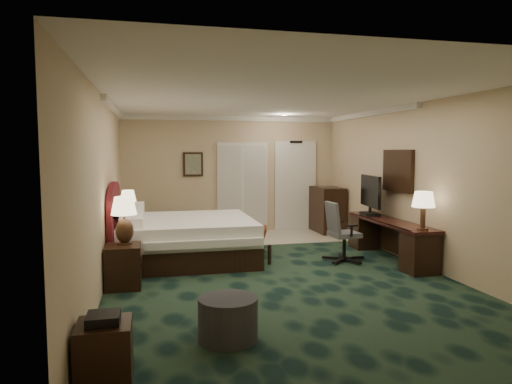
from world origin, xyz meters
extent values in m
cube|color=black|center=(0.00, 0.00, 0.00)|extent=(5.00, 7.50, 0.00)
cube|color=white|center=(0.00, 0.00, 2.70)|extent=(5.00, 7.50, 0.00)
cube|color=tan|center=(0.00, 3.75, 1.35)|extent=(5.00, 0.00, 2.70)
cube|color=tan|center=(0.00, -3.75, 1.35)|extent=(5.00, 0.00, 2.70)
cube|color=tan|center=(-2.50, 0.00, 1.35)|extent=(0.00, 7.50, 2.70)
cube|color=tan|center=(2.50, 0.00, 1.35)|extent=(0.00, 7.50, 2.70)
cube|color=beige|center=(0.90, 2.90, 0.01)|extent=(3.20, 1.70, 0.01)
cube|color=white|center=(1.55, 3.72, 1.05)|extent=(1.02, 0.06, 2.18)
cube|color=#B5B5B5|center=(0.25, 3.71, 1.05)|extent=(1.20, 0.06, 2.10)
cube|color=#516158|center=(-0.90, 3.71, 1.60)|extent=(0.45, 0.06, 0.55)
cube|color=white|center=(2.46, 0.60, 1.55)|extent=(0.05, 0.95, 0.75)
cube|color=white|center=(-1.26, 1.19, 0.36)|extent=(2.29, 2.12, 0.73)
cube|color=black|center=(-2.24, -0.25, 0.30)|extent=(0.48, 0.55, 0.60)
cube|color=black|center=(-2.25, 2.26, 0.29)|extent=(0.46, 0.53, 0.57)
cube|color=brown|center=(-0.11, 1.13, 0.24)|extent=(0.89, 1.48, 0.47)
cylinder|color=#2A2A2D|center=(-1.11, -2.35, 0.22)|extent=(0.70, 0.70, 0.43)
cube|color=black|center=(-2.25, -2.91, 0.24)|extent=(0.45, 0.45, 0.48)
cube|color=black|center=(2.22, 0.43, 0.35)|extent=(0.52, 2.40, 0.69)
cube|color=black|center=(2.19, 1.10, 1.07)|extent=(0.21, 0.97, 0.75)
cube|color=black|center=(2.17, 3.20, 0.53)|extent=(0.56, 1.00, 1.06)
camera|label=1|loc=(-1.84, -6.76, 1.90)|focal=32.00mm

